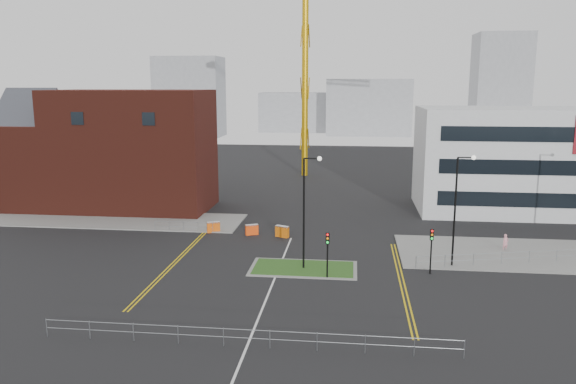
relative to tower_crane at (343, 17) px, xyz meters
name	(u,v)px	position (x,y,z in m)	size (l,w,h in m)	color
ground	(263,306)	(-3.79, -53.41, -24.65)	(200.00, 200.00, 0.00)	black
pavement_left	(115,220)	(-23.79, -31.41, -24.59)	(28.00, 8.00, 0.12)	slate
pavement_right	(538,255)	(18.21, -39.41, -24.59)	(24.00, 10.00, 0.12)	slate
island_kerb	(303,268)	(-1.79, -45.41, -24.61)	(8.60, 4.60, 0.08)	slate
grass_island	(303,268)	(-1.79, -45.41, -24.59)	(8.00, 4.00, 0.12)	#254517
brick_building	(109,151)	(-26.76, -25.41, -17.80)	(24.20, 10.07, 14.24)	#4E1C13
office_block	(529,160)	(22.22, -21.43, -18.64)	(25.00, 12.20, 12.00)	silver
tower_crane	(343,17)	(0.00, 0.00, 0.00)	(51.36, 15.04, 35.56)	#C8930B
streetlamp_island	(307,203)	(-1.57, -45.41, -19.23)	(1.46, 0.36, 9.18)	black
streetlamp_right_near	(458,202)	(10.43, -43.41, -19.23)	(1.46, 0.36, 9.18)	black
traffic_light_island	(328,246)	(0.21, -47.43, -22.08)	(0.28, 0.33, 3.65)	black
traffic_light_right	(432,242)	(8.21, -45.43, -22.08)	(0.28, 0.33, 3.65)	black
railing_front	(247,334)	(-3.79, -59.41, -23.86)	(24.05, 0.05, 1.10)	gray
railing_left	(184,225)	(-14.79, -35.41, -23.90)	(6.05, 0.05, 1.10)	gray
railing_right	(530,255)	(16.71, -41.91, -23.87)	(19.05, 5.05, 1.10)	gray
centre_line	(268,295)	(-3.79, -51.41, -24.64)	(0.15, 30.00, 0.01)	silver
yellow_left_a	(179,257)	(-12.79, -43.41, -24.64)	(0.12, 24.00, 0.01)	gold
yellow_left_b	(182,257)	(-12.49, -43.41, -24.64)	(0.12, 24.00, 0.01)	gold
yellow_right_a	(400,281)	(5.71, -47.41, -24.64)	(0.12, 20.00, 0.01)	gold
yellow_right_b	(404,281)	(6.01, -47.41, -24.64)	(0.12, 20.00, 0.01)	gold
skyline_a	(190,97)	(-43.79, 66.59, -13.65)	(18.00, 12.00, 22.00)	gray
skyline_b	(369,107)	(6.21, 76.59, -16.65)	(24.00, 12.00, 16.00)	gray
skyline_c	(500,86)	(41.21, 71.59, -10.65)	(14.00, 12.00, 28.00)	gray
skyline_d	(309,112)	(-11.79, 86.59, -18.65)	(30.00, 12.00, 12.00)	gray
pedestrian	(505,243)	(15.66, -38.46, -23.86)	(0.57, 0.37, 1.57)	pink
barrier_left	(213,227)	(-11.79, -35.13, -24.06)	(1.35, 0.84, 1.08)	#F15D0D
barrier_mid	(252,229)	(-7.79, -35.62, -24.08)	(1.30, 0.89, 1.05)	#FF490E
barrier_right	(282,231)	(-4.70, -36.10, -24.04)	(1.40, 0.94, 1.12)	#D45F0B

